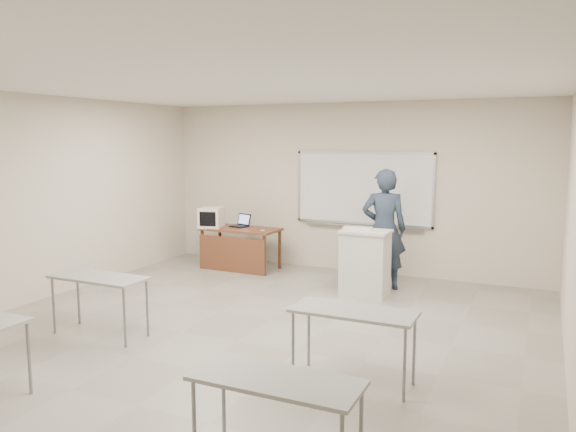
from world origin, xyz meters
The scene contains 10 objects.
floor centered at (0.00, 0.00, -0.01)m, with size 7.00×8.00×0.01m, color gray.
whiteboard centered at (0.30, 3.97, 1.48)m, with size 2.48×0.10×1.31m.
student_desks centered at (0.00, -1.35, 0.67)m, with size 4.40×2.20×0.73m.
instructor_desk centered at (-1.80, 3.19, 0.54)m, with size 1.41×0.71×0.75m.
podium centered at (0.80, 2.50, 0.51)m, with size 0.72×0.52×1.01m.
crt_monitor centered at (-2.35, 3.18, 0.93)m, with size 0.40×0.45×0.38m.
laptop centered at (-1.90, 3.45, 0.81)m, with size 0.31×0.29×0.23m.
mouse centered at (-1.25, 3.10, 0.77)m, with size 0.09×0.06×0.03m, color #ACB0B3.
keyboard centered at (0.65, 2.58, 1.02)m, with size 0.44×0.15×0.02m, color beige.
presenter centered at (0.93, 3.05, 0.95)m, with size 0.70×0.46×1.91m, color black.
Camera 1 is at (3.21, -5.50, 2.36)m, focal length 35.00 mm.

